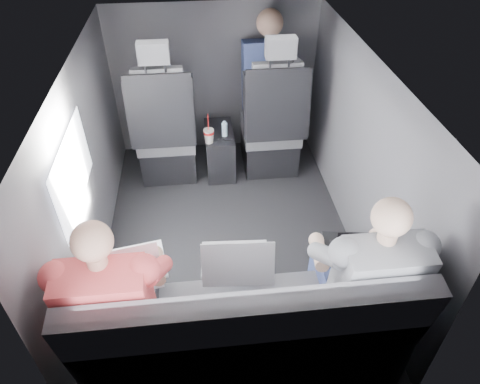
{
  "coord_description": "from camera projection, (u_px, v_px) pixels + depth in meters",
  "views": [
    {
      "loc": [
        -0.17,
        -2.3,
        2.31
      ],
      "look_at": [
        0.08,
        -0.05,
        0.47
      ],
      "focal_mm": 32.0,
      "sensor_mm": 36.0,
      "label": 1
    }
  ],
  "objects": [
    {
      "name": "center_console",
      "position": [
        220.0,
        150.0,
        3.8
      ],
      "size": [
        0.24,
        0.48,
        0.41
      ],
      "color": "black",
      "rests_on": "floor"
    },
    {
      "name": "seatbelt",
      "position": [
        278.0,
        97.0,
        3.29
      ],
      "size": [
        0.35,
        0.11,
        0.59
      ],
      "primitive_type": "cube",
      "rotation": [
        -0.14,
        0.49,
        0.0
      ],
      "color": "black",
      "rests_on": "front_seat_right"
    },
    {
      "name": "floor",
      "position": [
        229.0,
        236.0,
        3.24
      ],
      "size": [
        2.6,
        2.6,
        0.0
      ],
      "primitive_type": "plane",
      "color": "black",
      "rests_on": "ground"
    },
    {
      "name": "passenger_rear_left",
      "position": [
        117.0,
        297.0,
        2.06
      ],
      "size": [
        0.48,
        0.6,
        1.19
      ],
      "color": "#2D2D31",
      "rests_on": "rear_bench"
    },
    {
      "name": "laptop_silver",
      "position": [
        236.0,
        261.0,
        2.21
      ],
      "size": [
        0.37,
        0.34,
        0.25
      ],
      "color": "#AAAAAE",
      "rests_on": "rear_bench"
    },
    {
      "name": "water_bottle",
      "position": [
        225.0,
        130.0,
        3.56
      ],
      "size": [
        0.05,
        0.05,
        0.14
      ],
      "color": "#B1D8F0",
      "rests_on": "center_console"
    },
    {
      "name": "panel_front",
      "position": [
        215.0,
        80.0,
        3.82
      ],
      "size": [
        1.8,
        0.02,
        1.35
      ],
      "primitive_type": "cube",
      "color": "#56565B",
      "rests_on": "floor"
    },
    {
      "name": "passenger_rear_right",
      "position": [
        362.0,
        275.0,
        2.16
      ],
      "size": [
        0.48,
        0.61,
        1.2
      ],
      "color": "navy",
      "rests_on": "rear_bench"
    },
    {
      "name": "side_window",
      "position": [
        73.0,
        172.0,
        2.37
      ],
      "size": [
        0.02,
        0.75,
        0.42
      ],
      "primitive_type": "cube",
      "color": "white",
      "rests_on": "panel_left"
    },
    {
      "name": "panel_back",
      "position": [
        253.0,
        340.0,
        1.82
      ],
      "size": [
        1.8,
        0.02,
        1.35
      ],
      "primitive_type": "cube",
      "color": "#56565B",
      "rests_on": "floor"
    },
    {
      "name": "front_seat_right",
      "position": [
        272.0,
        130.0,
        3.68
      ],
      "size": [
        0.52,
        0.58,
        1.26
      ],
      "color": "black",
      "rests_on": "floor"
    },
    {
      "name": "ceiling",
      "position": [
        225.0,
        65.0,
        2.39
      ],
      "size": [
        2.6,
        2.6,
        0.0
      ],
      "primitive_type": "plane",
      "rotation": [
        3.14,
        0.0,
        0.0
      ],
      "color": "#B2B2AD",
      "rests_on": "panel_back"
    },
    {
      "name": "passenger_front_right",
      "position": [
        267.0,
        78.0,
        3.65
      ],
      "size": [
        0.43,
        0.43,
        0.91
      ],
      "color": "navy",
      "rests_on": "front_seat_right"
    },
    {
      "name": "laptop_black",
      "position": [
        361.0,
        251.0,
        2.27
      ],
      "size": [
        0.38,
        0.36,
        0.25
      ],
      "color": "black",
      "rests_on": "passenger_rear_right"
    },
    {
      "name": "front_seat_left",
      "position": [
        166.0,
        136.0,
        3.6
      ],
      "size": [
        0.52,
        0.58,
        1.26
      ],
      "color": "black",
      "rests_on": "floor"
    },
    {
      "name": "laptop_white",
      "position": [
        128.0,
        268.0,
        2.17
      ],
      "size": [
        0.41,
        0.4,
        0.27
      ],
      "color": "white",
      "rests_on": "passenger_rear_left"
    },
    {
      "name": "panel_left",
      "position": [
        88.0,
        173.0,
        2.74
      ],
      "size": [
        0.02,
        2.6,
        1.35
      ],
      "primitive_type": "cube",
      "color": "#56565B",
      "rests_on": "floor"
    },
    {
      "name": "rear_bench",
      "position": [
        246.0,
        338.0,
        2.23
      ],
      "size": [
        1.6,
        0.57,
        0.92
      ],
      "color": "#56565B",
      "rests_on": "floor"
    },
    {
      "name": "panel_right",
      "position": [
        359.0,
        155.0,
        2.89
      ],
      "size": [
        0.02,
        2.6,
        1.35
      ],
      "primitive_type": "cube",
      "color": "#56565B",
      "rests_on": "floor"
    },
    {
      "name": "soda_cup",
      "position": [
        209.0,
        135.0,
        3.49
      ],
      "size": [
        0.09,
        0.09,
        0.26
      ],
      "color": "white",
      "rests_on": "center_console"
    }
  ]
}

